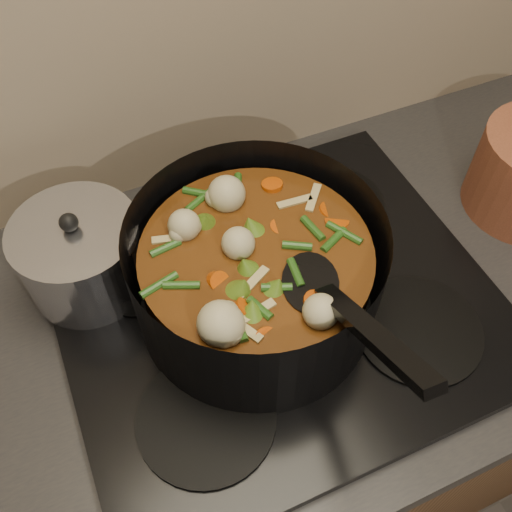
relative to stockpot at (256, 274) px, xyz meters
name	(u,v)px	position (x,y,z in m)	size (l,w,h in m)	color
counter	(270,419)	(0.03, 0.00, -0.55)	(2.64, 0.64, 0.91)	brown
stovetop	(277,301)	(0.03, 0.00, -0.09)	(0.62, 0.54, 0.03)	black
stockpot	(256,274)	(0.00, 0.00, 0.00)	(0.40, 0.49, 0.25)	black
saucepan	(82,256)	(-0.21, 0.14, -0.02)	(0.18, 0.18, 0.15)	silver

